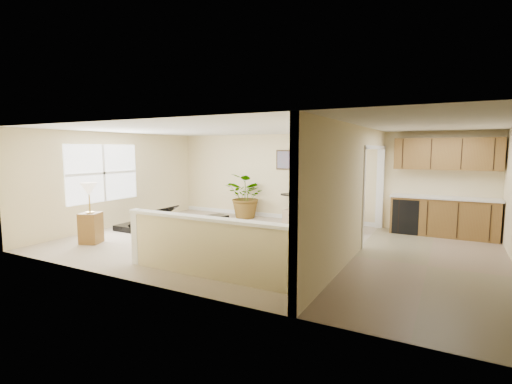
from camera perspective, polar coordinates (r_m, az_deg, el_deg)
The scene contains 19 objects.
floor at distance 8.11m, azimuth 1.88°, elevation -8.11°, with size 9.00×9.00×0.00m, color #BBA991.
back_wall at distance 10.65m, azimuth 9.03°, elevation 2.16°, with size 9.00×0.04×2.50m, color beige.
front_wall at distance 5.38m, azimuth -12.30°, elevation -2.21°, with size 9.00×0.04×2.50m, color beige.
left_wall at distance 10.65m, azimuth -20.40°, elevation 1.83°, with size 0.04×6.00×2.50m, color beige.
ceiling at distance 7.86m, azimuth 1.95°, elevation 9.81°, with size 9.00×6.00×0.04m, color white.
kitchen_vinyl at distance 7.35m, azimuth 24.91°, elevation -10.27°, with size 2.70×6.00×0.01m, color gray.
interior_partition at distance 7.53m, azimuth 15.17°, elevation -0.04°, with size 0.18×5.99×2.50m.
pony_half_wall at distance 6.02m, azimuth -7.23°, elevation -8.28°, with size 3.42×0.22×1.00m.
left_window at distance 10.30m, azimuth -22.46°, elevation 2.71°, with size 0.05×2.15×1.45m, color white.
wall_art_left at distance 10.95m, azimuth 4.30°, elevation 4.96°, with size 0.48×0.04×0.58m.
wall_mirror at distance 10.50m, azimuth 10.58°, elevation 5.07°, with size 0.55×0.04×0.55m.
kitchen_cabinets at distance 9.85m, azimuth 26.28°, elevation -1.02°, with size 2.36×0.65×2.33m.
piano at distance 10.02m, azimuth -15.72°, elevation -2.33°, with size 1.66×1.71×1.31m.
piano_bench at distance 8.67m, azimuth -6.97°, elevation -5.42°, with size 0.40×0.78×0.52m, color black.
loveseat at distance 10.28m, azimuth 9.41°, elevation -3.03°, with size 1.68×1.00×0.94m.
accent_table at distance 10.62m, azimuth 5.27°, elevation -1.82°, with size 0.55×0.55×0.80m.
palm_plant at distance 11.06m, azimuth -1.39°, elevation -0.67°, with size 1.49×1.39×1.34m.
small_plant at distance 9.48m, azimuth 15.32°, elevation -4.90°, with size 0.36×0.36×0.49m.
lamp_stand at distance 8.91m, azimuth -24.13°, elevation -3.63°, with size 0.51×0.51×1.34m.
Camera 1 is at (3.45, -7.05, 2.06)m, focal length 26.00 mm.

